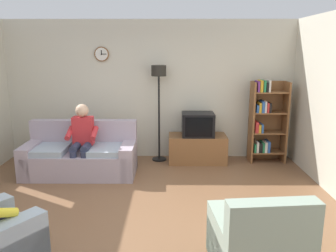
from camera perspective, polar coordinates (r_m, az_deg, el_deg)
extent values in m
plane|color=brown|center=(4.63, -4.71, -14.84)|extent=(12.00, 12.00, 0.00)
cube|color=beige|center=(6.81, -2.97, 6.03)|extent=(6.20, 0.12, 2.70)
cylinder|color=brown|center=(6.80, -11.03, 11.72)|extent=(0.28, 0.03, 0.28)
cylinder|color=white|center=(6.79, -11.05, 11.72)|extent=(0.24, 0.01, 0.24)
cube|color=black|center=(6.78, -11.08, 11.97)|extent=(0.02, 0.01, 0.09)
cube|color=black|center=(6.77, -10.73, 11.73)|extent=(0.11, 0.01, 0.01)
cube|color=#A899A8|center=(6.14, -14.42, -6.02)|extent=(1.90, 0.84, 0.42)
cube|color=#A899A8|center=(6.35, -13.84, -1.14)|extent=(1.90, 0.20, 0.48)
cube|color=#A899A8|center=(5.96, -6.60, -5.56)|extent=(0.22, 0.84, 0.56)
cube|color=#A899A8|center=(6.39, -21.80, -5.17)|extent=(0.22, 0.84, 0.56)
cube|color=#9EADBC|center=(5.91, -9.98, -3.91)|extent=(0.60, 0.68, 0.10)
cube|color=#9EADBC|center=(6.17, -19.18, -3.73)|extent=(0.60, 0.68, 0.10)
cube|color=brown|center=(6.63, 4.91, -3.76)|extent=(1.10, 0.56, 0.53)
cube|color=black|center=(6.88, 4.75, -2.94)|extent=(1.10, 0.04, 0.03)
cube|color=black|center=(6.49, 5.01, 0.29)|extent=(0.60, 0.48, 0.44)
cube|color=black|center=(6.26, 5.18, -0.19)|extent=(0.50, 0.01, 0.36)
cube|color=brown|center=(6.72, 13.77, 0.61)|extent=(0.04, 0.36, 1.55)
cube|color=brown|center=(6.89, 18.95, 0.59)|extent=(0.04, 0.36, 1.55)
cube|color=brown|center=(6.96, 16.02, 0.90)|extent=(0.64, 0.02, 1.55)
cube|color=brown|center=(6.94, 16.10, -4.10)|extent=(0.60, 0.34, 0.02)
cube|color=#267F4C|center=(6.83, 14.14, -3.44)|extent=(0.03, 0.28, 0.16)
cube|color=silver|center=(6.84, 14.53, -3.26)|extent=(0.04, 0.28, 0.20)
cube|color=black|center=(6.85, 15.00, -3.36)|extent=(0.05, 0.28, 0.18)
cube|color=#267F4C|center=(6.87, 15.45, -3.31)|extent=(0.04, 0.28, 0.19)
cube|color=silver|center=(6.88, 15.82, -3.27)|extent=(0.05, 0.28, 0.20)
cube|color=#2D59A5|center=(6.89, 16.26, -3.21)|extent=(0.05, 0.28, 0.21)
cube|color=brown|center=(6.84, 16.30, -0.98)|extent=(0.60, 0.34, 0.02)
cube|color=red|center=(6.73, 14.43, -0.07)|extent=(0.06, 0.28, 0.21)
cube|color=gold|center=(6.75, 14.87, -0.29)|extent=(0.04, 0.28, 0.16)
cube|color=#2D59A5|center=(6.76, 15.27, -0.24)|extent=(0.03, 0.28, 0.17)
cube|color=brown|center=(6.76, 16.50, 2.21)|extent=(0.60, 0.34, 0.02)
cube|color=#2D59A5|center=(6.67, 14.53, 2.91)|extent=(0.04, 0.28, 0.14)
cube|color=gold|center=(6.67, 14.93, 3.08)|extent=(0.04, 0.28, 0.18)
cube|color=#2D59A5|center=(6.69, 15.38, 3.18)|extent=(0.05, 0.28, 0.21)
cube|color=silver|center=(6.70, 15.77, 3.19)|extent=(0.03, 0.28, 0.22)
cube|color=red|center=(6.71, 16.12, 3.06)|extent=(0.04, 0.28, 0.18)
cube|color=black|center=(6.72, 16.47, 3.03)|extent=(0.04, 0.28, 0.18)
cube|color=brown|center=(6.71, 16.71, 5.46)|extent=(0.60, 0.34, 0.02)
cube|color=#72338C|center=(6.61, 14.69, 6.45)|extent=(0.03, 0.28, 0.20)
cube|color=gold|center=(6.62, 15.14, 6.50)|extent=(0.05, 0.28, 0.21)
cube|color=#267F4C|center=(6.64, 15.63, 6.48)|extent=(0.04, 0.28, 0.21)
cube|color=black|center=(6.65, 16.04, 6.26)|extent=(0.04, 0.28, 0.16)
cube|color=silver|center=(6.66, 16.40, 6.48)|extent=(0.03, 0.28, 0.22)
cylinder|color=black|center=(6.79, -1.47, -5.55)|extent=(0.28, 0.28, 0.03)
cylinder|color=black|center=(6.57, -1.51, 1.38)|extent=(0.04, 0.04, 1.70)
cylinder|color=black|center=(6.46, -1.56, 9.24)|extent=(0.28, 0.28, 0.20)
cube|color=#9EADBC|center=(3.74, -25.32, -18.47)|extent=(0.62, 0.77, 0.56)
cube|color=gray|center=(3.67, 14.32, -19.61)|extent=(0.87, 0.91, 0.40)
cube|color=gray|center=(3.15, 17.05, -16.11)|extent=(0.81, 0.25, 0.50)
cube|color=gray|center=(3.57, 9.47, -18.90)|extent=(0.27, 0.82, 0.56)
cube|color=gray|center=(3.75, 18.84, -17.77)|extent=(0.27, 0.82, 0.56)
cube|color=red|center=(6.02, -13.98, -0.74)|extent=(0.34, 0.20, 0.48)
sphere|color=#D8AD8C|center=(5.94, -14.18, 2.53)|extent=(0.22, 0.22, 0.22)
cylinder|color=#2D334C|center=(5.88, -13.45, -3.45)|extent=(0.13, 0.38, 0.13)
cylinder|color=#2D334C|center=(5.92, -15.14, -3.42)|extent=(0.13, 0.38, 0.13)
cylinder|color=#2D334C|center=(5.78, -13.75, -6.63)|extent=(0.11, 0.11, 0.52)
cylinder|color=#2D334C|center=(5.83, -15.48, -6.58)|extent=(0.11, 0.11, 0.52)
cylinder|color=red|center=(5.88, -12.22, -1.16)|extent=(0.09, 0.33, 0.20)
cylinder|color=red|center=(5.98, -16.15, -1.14)|extent=(0.09, 0.33, 0.20)
cylinder|color=black|center=(3.88, -25.54, -14.90)|extent=(0.32, 0.39, 0.13)
cylinder|color=black|center=(4.20, -24.18, -15.97)|extent=(0.15, 0.15, 0.40)
cylinder|color=black|center=(4.06, -22.82, -16.86)|extent=(0.15, 0.15, 0.40)
cylinder|color=yellow|center=(3.66, -26.17, -12.89)|extent=(0.26, 0.32, 0.20)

